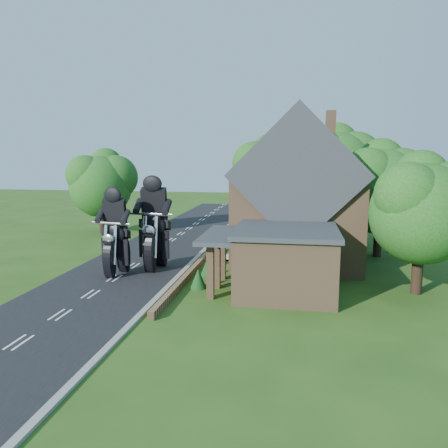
% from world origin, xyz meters
% --- Properties ---
extents(ground, '(120.00, 120.00, 0.00)m').
position_xyz_m(ground, '(0.00, 0.00, 0.00)').
color(ground, '#264814').
rests_on(ground, ground).
extents(road, '(7.00, 80.00, 0.02)m').
position_xyz_m(road, '(0.00, 0.00, 0.01)').
color(road, black).
rests_on(road, ground).
extents(kerb, '(0.30, 80.00, 0.12)m').
position_xyz_m(kerb, '(3.65, 0.00, 0.06)').
color(kerb, gray).
rests_on(kerb, ground).
extents(garden_wall, '(0.30, 22.00, 0.40)m').
position_xyz_m(garden_wall, '(4.30, 5.00, 0.20)').
color(garden_wall, '#8B6746').
rests_on(garden_wall, ground).
extents(house, '(9.54, 8.64, 10.24)m').
position_xyz_m(house, '(10.49, 6.00, 4.34)').
color(house, '#8B6746').
rests_on(house, ground).
extents(annex, '(7.05, 5.94, 3.44)m').
position_xyz_m(annex, '(9.87, -0.80, 1.77)').
color(annex, '#8B6746').
rests_on(annex, ground).
extents(tree_annex_side, '(5.64, 5.20, 7.48)m').
position_xyz_m(tree_annex_side, '(17.13, 0.10, 4.69)').
color(tree_annex_side, black).
rests_on(tree_annex_side, ground).
extents(tree_house_right, '(6.51, 6.00, 8.40)m').
position_xyz_m(tree_house_right, '(16.65, 8.62, 5.19)').
color(tree_house_right, black).
rests_on(tree_house_right, ground).
extents(tree_behind_house, '(7.81, 7.20, 10.08)m').
position_xyz_m(tree_behind_house, '(14.18, 16.14, 6.23)').
color(tree_behind_house, black).
rests_on(tree_behind_house, ground).
extents(tree_behind_left, '(6.94, 6.40, 9.16)m').
position_xyz_m(tree_behind_left, '(8.16, 17.13, 5.73)').
color(tree_behind_left, black).
rests_on(tree_behind_left, ground).
extents(tree_far_road, '(6.08, 5.60, 7.84)m').
position_xyz_m(tree_far_road, '(-6.86, 14.11, 4.84)').
color(tree_far_road, black).
rests_on(tree_far_road, ground).
extents(shrub_a, '(0.90, 0.90, 1.10)m').
position_xyz_m(shrub_a, '(5.30, -1.00, 0.55)').
color(shrub_a, '#113714').
rests_on(shrub_a, ground).
extents(shrub_b, '(0.90, 0.90, 1.10)m').
position_xyz_m(shrub_b, '(5.30, 1.50, 0.55)').
color(shrub_b, '#113714').
rests_on(shrub_b, ground).
extents(shrub_c, '(0.90, 0.90, 1.10)m').
position_xyz_m(shrub_c, '(5.30, 4.00, 0.55)').
color(shrub_c, '#113714').
rests_on(shrub_c, ground).
extents(shrub_d, '(0.90, 0.90, 1.10)m').
position_xyz_m(shrub_d, '(5.30, 9.00, 0.55)').
color(shrub_d, '#113714').
rests_on(shrub_d, ground).
extents(shrub_e, '(0.90, 0.90, 1.10)m').
position_xyz_m(shrub_e, '(5.30, 11.50, 0.55)').
color(shrub_e, '#113714').
rests_on(shrub_e, ground).
extents(shrub_f, '(0.90, 0.90, 1.10)m').
position_xyz_m(shrub_f, '(5.30, 14.00, 0.55)').
color(shrub_f, '#113714').
rests_on(shrub_f, ground).
extents(motorcycle_lead, '(0.69, 1.96, 1.79)m').
position_xyz_m(motorcycle_lead, '(1.75, 2.40, 0.89)').
color(motorcycle_lead, black).
rests_on(motorcycle_lead, ground).
extents(motorcycle_follow, '(0.73, 1.77, 1.60)m').
position_xyz_m(motorcycle_follow, '(-0.12, 0.71, 0.80)').
color(motorcycle_follow, black).
rests_on(motorcycle_follow, ground).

